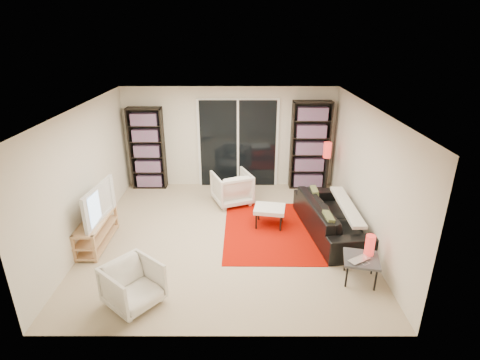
# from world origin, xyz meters

# --- Properties ---
(floor) EXTENTS (5.00, 5.00, 0.00)m
(floor) POSITION_xyz_m (0.00, 0.00, 0.00)
(floor) COLOR #BFB08A
(floor) RESTS_ON ground
(wall_back) EXTENTS (5.00, 0.02, 2.40)m
(wall_back) POSITION_xyz_m (0.00, 2.50, 1.20)
(wall_back) COLOR beige
(wall_back) RESTS_ON ground
(wall_front) EXTENTS (5.00, 0.02, 2.40)m
(wall_front) POSITION_xyz_m (0.00, -2.50, 1.20)
(wall_front) COLOR beige
(wall_front) RESTS_ON ground
(wall_left) EXTENTS (0.02, 5.00, 2.40)m
(wall_left) POSITION_xyz_m (-2.50, 0.00, 1.20)
(wall_left) COLOR beige
(wall_left) RESTS_ON ground
(wall_right) EXTENTS (0.02, 5.00, 2.40)m
(wall_right) POSITION_xyz_m (2.50, 0.00, 1.20)
(wall_right) COLOR beige
(wall_right) RESTS_ON ground
(ceiling) EXTENTS (5.00, 5.00, 0.02)m
(ceiling) POSITION_xyz_m (0.00, 0.00, 2.40)
(ceiling) COLOR white
(ceiling) RESTS_ON wall_back
(sliding_door) EXTENTS (1.92, 0.08, 2.16)m
(sliding_door) POSITION_xyz_m (0.20, 2.46, 1.05)
(sliding_door) COLOR white
(sliding_door) RESTS_ON ground
(bookshelf_left) EXTENTS (0.80, 0.30, 1.95)m
(bookshelf_left) POSITION_xyz_m (-1.95, 2.33, 0.98)
(bookshelf_left) COLOR black
(bookshelf_left) RESTS_ON ground
(bookshelf_right) EXTENTS (0.90, 0.30, 2.10)m
(bookshelf_right) POSITION_xyz_m (1.90, 2.33, 1.05)
(bookshelf_right) COLOR black
(bookshelf_right) RESTS_ON ground
(tv_stand) EXTENTS (0.40, 1.24, 0.50)m
(tv_stand) POSITION_xyz_m (-2.31, -0.30, 0.26)
(tv_stand) COLOR #DEAD82
(tv_stand) RESTS_ON floor
(tv) EXTENTS (0.26, 1.12, 0.64)m
(tv) POSITION_xyz_m (-2.29, -0.30, 0.82)
(tv) COLOR black
(tv) RESTS_ON tv_stand
(rug) EXTENTS (1.77, 2.38, 0.01)m
(rug) POSITION_xyz_m (0.83, 0.17, 0.01)
(rug) COLOR #A50B00
(rug) RESTS_ON floor
(sofa) EXTENTS (1.14, 2.28, 0.64)m
(sofa) POSITION_xyz_m (1.97, 0.11, 0.32)
(sofa) COLOR black
(sofa) RESTS_ON floor
(armchair_back) EXTENTS (1.00, 1.02, 0.72)m
(armchair_back) POSITION_xyz_m (0.07, 1.42, 0.36)
(armchair_back) COLOR silver
(armchair_back) RESTS_ON floor
(armchair_front) EXTENTS (0.97, 0.97, 0.63)m
(armchair_front) POSITION_xyz_m (-1.23, -1.89, 0.32)
(armchair_front) COLOR silver
(armchair_front) RESTS_ON floor
(ottoman) EXTENTS (0.66, 0.57, 0.40)m
(ottoman) POSITION_xyz_m (0.83, 0.38, 0.35)
(ottoman) COLOR silver
(ottoman) RESTS_ON floor
(side_table) EXTENTS (0.62, 0.62, 0.40)m
(side_table) POSITION_xyz_m (2.09, -1.36, 0.36)
(side_table) COLOR #404045
(side_table) RESTS_ON floor
(laptop) EXTENTS (0.41, 0.37, 0.03)m
(laptop) POSITION_xyz_m (2.06, -1.47, 0.41)
(laptop) COLOR silver
(laptop) RESTS_ON side_table
(table_lamp) EXTENTS (0.14, 0.14, 0.33)m
(table_lamp) POSITION_xyz_m (2.23, -1.25, 0.56)
(table_lamp) COLOR red
(table_lamp) RESTS_ON side_table
(floor_lamp) EXTENTS (0.19, 0.19, 1.29)m
(floor_lamp) POSITION_xyz_m (2.19, 1.78, 0.98)
(floor_lamp) COLOR black
(floor_lamp) RESTS_ON floor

